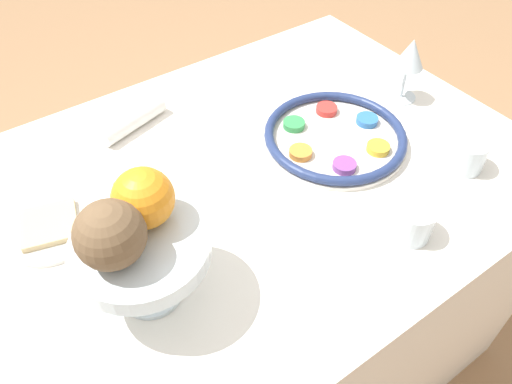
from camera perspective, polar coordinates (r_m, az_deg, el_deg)
ground_plane at (r=1.59m, az=-1.64°, el=-17.93°), size 8.00×8.00×0.00m
dining_table at (r=1.27m, az=-1.99°, el=-10.62°), size 1.24×0.84×0.73m
seder_plate at (r=1.08m, az=9.00°, el=6.30°), size 0.30×0.30×0.03m
wine_glass at (r=1.20m, az=17.22°, el=14.57°), size 0.07×0.07×0.15m
fruit_stand at (r=0.75m, az=-12.95°, el=-6.76°), size 0.21×0.21×0.13m
orange_fruit at (r=0.73m, az=-12.78°, el=-0.70°), size 0.09×0.09×0.09m
coconut at (r=0.69m, az=-16.33°, el=-4.72°), size 0.10×0.10×0.10m
bread_plate at (r=0.97m, az=-22.44°, el=-3.71°), size 0.17×0.17×0.02m
napkin_roll at (r=1.13m, az=-13.96°, el=8.01°), size 0.17×0.09×0.04m
cup_near at (r=1.08m, az=22.98°, el=3.97°), size 0.07×0.07×0.06m
cup_mid at (r=0.91m, az=17.43°, el=-3.23°), size 0.07×0.07×0.06m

